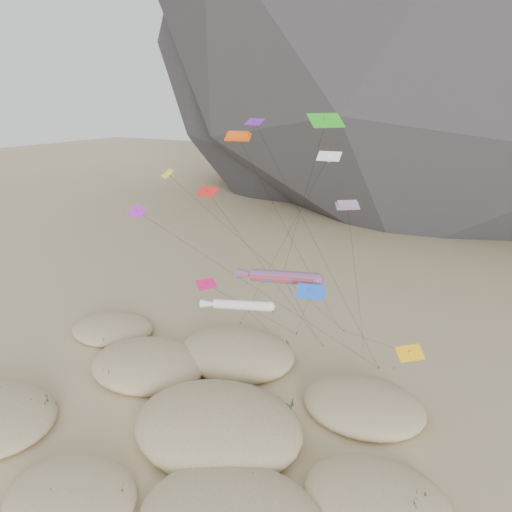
{
  "coord_description": "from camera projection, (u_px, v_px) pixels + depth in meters",
  "views": [
    {
      "loc": [
        23.27,
        -28.36,
        28.45
      ],
      "look_at": [
        0.74,
        12.0,
        13.65
      ],
      "focal_mm": 35.0,
      "sensor_mm": 36.0,
      "label": 1
    }
  ],
  "objects": [
    {
      "name": "ground",
      "position": [
        181.0,
        442.0,
        43.07
      ],
      "size": [
        500.0,
        500.0,
        0.0
      ],
      "primitive_type": "plane",
      "color": "#CCB789",
      "rests_on": "ground"
    },
    {
      "name": "dunes",
      "position": [
        192.0,
        410.0,
        46.22
      ],
      "size": [
        47.95,
        33.98,
        4.25
      ],
      "color": "#CCB789",
      "rests_on": "ground"
    },
    {
      "name": "dune_grass",
      "position": [
        210.0,
        403.0,
        47.1
      ],
      "size": [
        42.9,
        30.32,
        1.49
      ],
      "color": "black",
      "rests_on": "ground"
    },
    {
      "name": "kite_stakes",
      "position": [
        312.0,
        338.0,
        61.24
      ],
      "size": [
        20.68,
        7.63,
        0.3
      ],
      "color": "#3F2D1E",
      "rests_on": "ground"
    },
    {
      "name": "rainbow_tube_kite",
      "position": [
        281.0,
        277.0,
        44.22
      ],
      "size": [
        8.51,
        15.91,
        14.14
      ],
      "color": "red",
      "rests_on": "ground"
    },
    {
      "name": "white_tube_kite",
      "position": [
        239.0,
        305.0,
        43.24
      ],
      "size": [
        9.07,
        18.06,
        11.89
      ],
      "color": "silver",
      "rests_on": "ground"
    },
    {
      "name": "orange_parafoil",
      "position": [
        239.0,
        139.0,
        50.09
      ],
      "size": [
        8.18,
        14.17,
        25.17
      ],
      "color": "#E64D0C",
      "rests_on": "ground"
    },
    {
      "name": "multi_parafoil",
      "position": [
        348.0,
        208.0,
        42.09
      ],
      "size": [
        2.24,
        13.5,
        20.17
      ],
      "color": "#FF1A20",
      "rests_on": "ground"
    },
    {
      "name": "delta_kites",
      "position": [
        260.0,
        215.0,
        46.01
      ],
      "size": [
        33.29,
        24.76,
        27.14
      ],
      "color": "#FBAD0D",
      "rests_on": "ground"
    }
  ]
}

